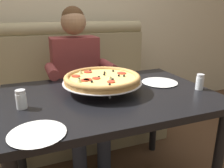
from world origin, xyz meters
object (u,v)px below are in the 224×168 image
diner_main (78,75)px  shaker_pepper_flakes (21,101)px  plate_near_left (37,132)px  pizza (102,79)px  shaker_oregano (200,83)px  plate_near_right (160,81)px  booth_bench (78,98)px  dining_table (110,107)px

diner_main → shaker_pepper_flakes: bearing=-123.8°
shaker_pepper_flakes → plate_near_left: shaker_pepper_flakes is taller
pizza → shaker_oregano: pizza is taller
pizza → shaker_oregano: bearing=-17.9°
diner_main → plate_near_left: (-0.40, -0.98, 0.05)m
plate_near_left → plate_near_right: same height
pizza → shaker_pepper_flakes: bearing=-168.5°
shaker_pepper_flakes → plate_near_right: 0.91m
shaker_pepper_flakes → plate_near_left: size_ratio=0.42×
booth_bench → shaker_oregano: size_ratio=15.93×
shaker_pepper_flakes → plate_near_right: size_ratio=0.40×
plate_near_left → plate_near_right: size_ratio=0.95×
diner_main → shaker_pepper_flakes: size_ratio=12.77×
plate_near_left → pizza: bearing=43.6°
shaker_oregano → pizza: bearing=162.1°
booth_bench → diner_main: (-0.05, -0.27, 0.31)m
plate_near_right → plate_near_left: bearing=-153.7°
shaker_oregano → dining_table: bearing=166.6°
diner_main → booth_bench: bearing=80.3°
diner_main → plate_near_left: size_ratio=5.39×
plate_near_left → plate_near_right: bearing=26.3°
dining_table → shaker_oregano: (0.56, -0.13, 0.13)m
booth_bench → shaker_oregano: (0.56, -1.04, 0.40)m
booth_bench → plate_near_right: bearing=-64.0°
dining_table → plate_near_right: 0.42m
dining_table → shaker_pepper_flakes: (-0.50, -0.04, 0.13)m
pizza → booth_bench: bearing=88.2°
dining_table → booth_bench: bearing=90.0°
shaker_pepper_flakes → plate_near_right: shaker_pepper_flakes is taller
diner_main → pizza: bearing=-88.1°
shaker_pepper_flakes → plate_near_left: 0.31m
shaker_oregano → plate_near_left: size_ratio=0.42×
shaker_oregano → plate_near_left: bearing=-168.4°
dining_table → plate_near_right: (0.40, 0.08, 0.10)m
diner_main → shaker_pepper_flakes: 0.82m
booth_bench → pizza: 0.95m
pizza → shaker_pepper_flakes: size_ratio=4.91×
booth_bench → plate_near_right: (0.40, -0.83, 0.36)m
pizza → dining_table: bearing=-64.4°
diner_main → shaker_pepper_flakes: (-0.45, -0.68, 0.08)m
pizza → plate_near_left: 0.58m
pizza → plate_near_left: size_ratio=2.07×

